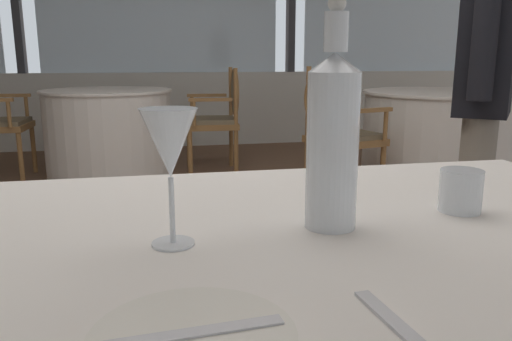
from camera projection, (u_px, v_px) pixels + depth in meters
name	position (u px, v px, depth m)	size (l,w,h in m)	color
ground_plane	(196.00, 311.00, 2.10)	(14.10, 14.10, 0.00)	brown
window_wall_far	(162.00, 52.00, 5.75)	(9.59, 0.14, 2.68)	beige
side_plate	(193.00, 339.00, 0.50)	(0.21, 0.21, 0.01)	silver
butter_knife	(192.00, 334.00, 0.50)	(0.19, 0.02, 0.00)	silver
dinner_fork	(406.00, 333.00, 0.51)	(0.19, 0.02, 0.00)	silver
water_bottle	(333.00, 137.00, 0.81)	(0.08, 0.08, 0.37)	white
wine_glass	(170.00, 146.00, 0.73)	(0.08, 0.08, 0.20)	white
water_tumbler	(461.00, 191.00, 0.92)	(0.08, 0.08, 0.08)	white
background_table_0	(443.00, 137.00, 4.23)	(1.35, 1.35, 0.75)	white
dining_chair_0_1	(335.00, 123.00, 3.69)	(0.57, 0.62, 0.96)	olive
background_table_2	(109.00, 133.00, 4.44)	(1.11, 1.11, 0.75)	white
dining_chair_2_0	(221.00, 112.00, 4.56)	(0.49, 0.55, 0.93)	olive
diner_person_0	(485.00, 84.00, 2.08)	(0.38, 0.43, 1.62)	gray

